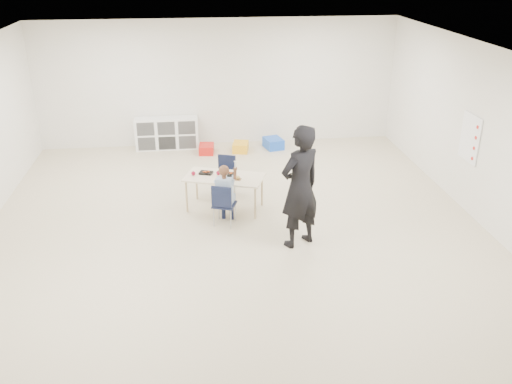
{
  "coord_description": "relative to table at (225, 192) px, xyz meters",
  "views": [
    {
      "loc": [
        -0.61,
        -7.52,
        4.13
      ],
      "look_at": [
        0.27,
        -0.28,
        0.85
      ],
      "focal_mm": 38.0,
      "sensor_mm": 36.0,
      "label": 1
    }
  ],
  "objects": [
    {
      "name": "chair_near",
      "position": [
        -0.04,
        -0.57,
        0.06
      ],
      "size": [
        0.44,
        0.43,
        0.72
      ],
      "primitive_type": null,
      "rotation": [
        0.0,
        0.0,
        -0.34
      ],
      "color": "#111834",
      "rests_on": "ground"
    },
    {
      "name": "chair_far",
      "position": [
        0.04,
        0.57,
        0.06
      ],
      "size": [
        0.44,
        0.43,
        0.72
      ],
      "primitive_type": null,
      "rotation": [
        0.0,
        0.0,
        -0.34
      ],
      "color": "#111834",
      "rests_on": "ground"
    },
    {
      "name": "lunch_tray_near",
      "position": [
        0.08,
        0.05,
        0.31
      ],
      "size": [
        0.26,
        0.22,
        0.03
      ],
      "primitive_type": "cube",
      "rotation": [
        0.0,
        0.0,
        -0.34
      ],
      "color": "black",
      "rests_on": "table"
    },
    {
      "name": "apple_far",
      "position": [
        -0.52,
        0.12,
        0.33
      ],
      "size": [
        0.07,
        0.07,
        0.07
      ],
      "primitive_type": "sphere",
      "color": "maroon",
      "rests_on": "table"
    },
    {
      "name": "table",
      "position": [
        0.0,
        0.0,
        0.0
      ],
      "size": [
        1.46,
        1.06,
        0.6
      ],
      "rotation": [
        0.0,
        0.0,
        -0.34
      ],
      "color": "beige",
      "rests_on": "ground"
    },
    {
      "name": "adult",
      "position": [
        1.03,
        -1.37,
        0.64
      ],
      "size": [
        0.82,
        0.73,
        1.89
      ],
      "primitive_type": "imported",
      "rotation": [
        0.0,
        0.0,
        3.66
      ],
      "color": "black",
      "rests_on": "ground"
    },
    {
      "name": "rules_poster",
      "position": [
        4.1,
        -0.38,
        0.94
      ],
      "size": [
        0.02,
        0.6,
        0.8
      ],
      "primitive_type": "cube",
      "color": "white",
      "rests_on": "room"
    },
    {
      "name": "bin_blue",
      "position": [
        1.3,
        3.0,
        -0.19
      ],
      "size": [
        0.46,
        0.54,
        0.23
      ],
      "primitive_type": "cube",
      "rotation": [
        0.0,
        0.0,
        0.24
      ],
      "color": "blue",
      "rests_on": "ground"
    },
    {
      "name": "apple_near",
      "position": [
        -0.1,
        0.08,
        0.33
      ],
      "size": [
        0.07,
        0.07,
        0.07
      ],
      "primitive_type": "sphere",
      "color": "maroon",
      "rests_on": "table"
    },
    {
      "name": "bin_yellow",
      "position": [
        0.54,
        2.88,
        -0.2
      ],
      "size": [
        0.41,
        0.48,
        0.21
      ],
      "primitive_type": "cube",
      "rotation": [
        0.0,
        0.0,
        -0.21
      ],
      "color": "yellow",
      "rests_on": "ground"
    },
    {
      "name": "child",
      "position": [
        -0.04,
        -0.57,
        0.27
      ],
      "size": [
        0.62,
        0.62,
        1.14
      ],
      "primitive_type": null,
      "rotation": [
        0.0,
        0.0,
        -0.34
      ],
      "color": "#A6BEE0",
      "rests_on": "chair_near"
    },
    {
      "name": "cubby_shelf",
      "position": [
        -1.08,
        3.3,
        0.04
      ],
      "size": [
        1.4,
        0.4,
        0.7
      ],
      "primitive_type": "cube",
      "color": "white",
      "rests_on": "ground"
    },
    {
      "name": "lunch_tray_far",
      "position": [
        -0.31,
        0.16,
        0.31
      ],
      "size": [
        0.26,
        0.22,
        0.03
      ],
      "primitive_type": "cube",
      "rotation": [
        0.0,
        0.0,
        -0.34
      ],
      "color": "black",
      "rests_on": "table"
    },
    {
      "name": "room",
      "position": [
        0.12,
        -0.98,
        1.09
      ],
      "size": [
        9.0,
        9.02,
        2.8
      ],
      "color": "beige",
      "rests_on": "ground"
    },
    {
      "name": "bin_red",
      "position": [
        -0.22,
        2.85,
        -0.21
      ],
      "size": [
        0.35,
        0.43,
        0.2
      ],
      "primitive_type": "cube",
      "rotation": [
        0.0,
        0.0,
        -0.1
      ],
      "color": "red",
      "rests_on": "ground"
    },
    {
      "name": "bread_roll",
      "position": [
        0.21,
        -0.16,
        0.33
      ],
      "size": [
        0.09,
        0.09,
        0.07
      ],
      "primitive_type": "ellipsoid",
      "color": "tan",
      "rests_on": "table"
    },
    {
      "name": "milk_carton",
      "position": [
        -0.01,
        -0.14,
        0.35
      ],
      "size": [
        0.09,
        0.09,
        0.1
      ],
      "primitive_type": "cube",
      "rotation": [
        0.0,
        0.0,
        -0.34
      ],
      "color": "white",
      "rests_on": "table"
    }
  ]
}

